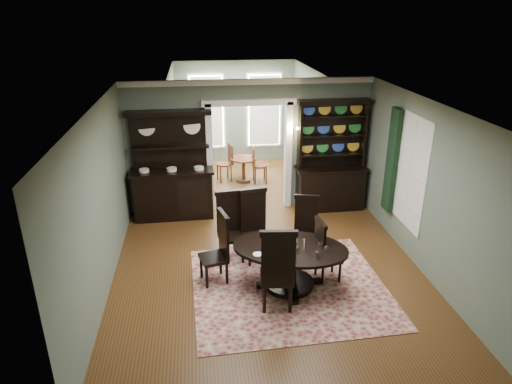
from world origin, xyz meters
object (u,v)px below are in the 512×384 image
dining_table (290,259)px  welsh_dresser (330,170)px  sideboard (173,181)px  parlor_table (244,166)px

dining_table → welsh_dresser: welsh_dresser is taller
welsh_dresser → sideboard: bearing=179.8°
welsh_dresser → parlor_table: size_ratio=3.58×
sideboard → welsh_dresser: welsh_dresser is taller
dining_table → welsh_dresser: bearing=81.0°
welsh_dresser → dining_table: bearing=-117.0°
dining_table → parlor_table: bearing=110.5°
welsh_dresser → parlor_table: bearing=132.2°
dining_table → sideboard: sideboard is taller
sideboard → parlor_table: sideboard is taller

